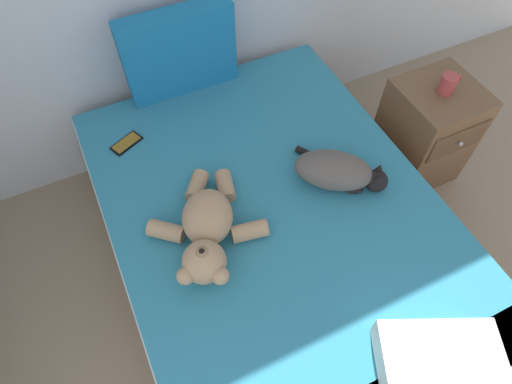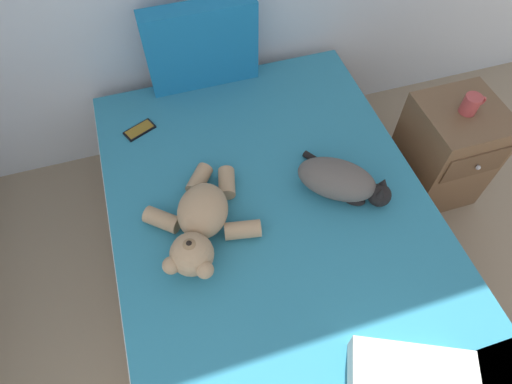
{
  "view_description": "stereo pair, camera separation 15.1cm",
  "coord_description": "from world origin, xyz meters",
  "px_view_note": "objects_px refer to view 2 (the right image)",
  "views": [
    {
      "loc": [
        0.89,
        1.96,
        2.09
      ],
      "look_at": [
        1.34,
        2.91,
        0.56
      ],
      "focal_mm": 30.38,
      "sensor_mm": 36.0,
      "label": 1
    },
    {
      "loc": [
        1.03,
        1.9,
        2.09
      ],
      "look_at": [
        1.34,
        2.91,
        0.56
      ],
      "focal_mm": 30.38,
      "sensor_mm": 36.0,
      "label": 2
    }
  ],
  "objects_px": {
    "cell_phone": "(140,130)",
    "nightstand": "(444,152)",
    "patterned_cushion": "(202,46)",
    "cat": "(341,181)",
    "bed": "(276,252)",
    "teddy_bear": "(200,223)",
    "mug": "(471,104)"
  },
  "relations": [
    {
      "from": "teddy_bear",
      "to": "cell_phone",
      "type": "bearing_deg",
      "value": 103.99
    },
    {
      "from": "patterned_cushion",
      "to": "cell_phone",
      "type": "bearing_deg",
      "value": -146.65
    },
    {
      "from": "patterned_cushion",
      "to": "cell_phone",
      "type": "distance_m",
      "value": 0.51
    },
    {
      "from": "teddy_bear",
      "to": "mug",
      "type": "relative_size",
      "value": 4.67
    },
    {
      "from": "cat",
      "to": "teddy_bear",
      "type": "relative_size",
      "value": 0.72
    },
    {
      "from": "teddy_bear",
      "to": "mug",
      "type": "height_order",
      "value": "teddy_bear"
    },
    {
      "from": "bed",
      "to": "mug",
      "type": "distance_m",
      "value": 1.15
    },
    {
      "from": "patterned_cushion",
      "to": "cell_phone",
      "type": "relative_size",
      "value": 3.36
    },
    {
      "from": "bed",
      "to": "patterned_cushion",
      "type": "distance_m",
      "value": 1.07
    },
    {
      "from": "bed",
      "to": "cat",
      "type": "relative_size",
      "value": 5.06
    },
    {
      "from": "cat",
      "to": "cell_phone",
      "type": "relative_size",
      "value": 2.46
    },
    {
      "from": "bed",
      "to": "teddy_bear",
      "type": "xyz_separation_m",
      "value": [
        -0.31,
        0.05,
        0.34
      ]
    },
    {
      "from": "patterned_cushion",
      "to": "nightstand",
      "type": "bearing_deg",
      "value": -30.69
    },
    {
      "from": "nightstand",
      "to": "mug",
      "type": "bearing_deg",
      "value": -122.71
    },
    {
      "from": "teddy_bear",
      "to": "cat",
      "type": "bearing_deg",
      "value": 3.03
    },
    {
      "from": "teddy_bear",
      "to": "mug",
      "type": "distance_m",
      "value": 1.38
    },
    {
      "from": "cell_phone",
      "to": "cat",
      "type": "bearing_deg",
      "value": -38.04
    },
    {
      "from": "bed",
      "to": "patterned_cushion",
      "type": "relative_size",
      "value": 3.7
    },
    {
      "from": "cell_phone",
      "to": "nightstand",
      "type": "height_order",
      "value": "nightstand"
    },
    {
      "from": "teddy_bear",
      "to": "cell_phone",
      "type": "xyz_separation_m",
      "value": [
        -0.16,
        0.64,
        -0.07
      ]
    },
    {
      "from": "cell_phone",
      "to": "nightstand",
      "type": "bearing_deg",
      "value": -15.26
    },
    {
      "from": "patterned_cushion",
      "to": "teddy_bear",
      "type": "xyz_separation_m",
      "value": [
        -0.23,
        -0.9,
        -0.14
      ]
    },
    {
      "from": "teddy_bear",
      "to": "patterned_cushion",
      "type": "bearing_deg",
      "value": 75.72
    },
    {
      "from": "cat",
      "to": "nightstand",
      "type": "height_order",
      "value": "cat"
    },
    {
      "from": "nightstand",
      "to": "patterned_cushion",
      "type": "bearing_deg",
      "value": 149.31
    },
    {
      "from": "bed",
      "to": "patterned_cushion",
      "type": "bearing_deg",
      "value": 95.14
    },
    {
      "from": "bed",
      "to": "teddy_bear",
      "type": "bearing_deg",
      "value": 171.39
    },
    {
      "from": "mug",
      "to": "cat",
      "type": "bearing_deg",
      "value": -165.16
    },
    {
      "from": "cat",
      "to": "mug",
      "type": "bearing_deg",
      "value": 14.84
    },
    {
      "from": "mug",
      "to": "cell_phone",
      "type": "bearing_deg",
      "value": 164.7
    },
    {
      "from": "bed",
      "to": "cell_phone",
      "type": "relative_size",
      "value": 12.43
    },
    {
      "from": "bed",
      "to": "patterned_cushion",
      "type": "xyz_separation_m",
      "value": [
        -0.09,
        0.95,
        0.48
      ]
    }
  ]
}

